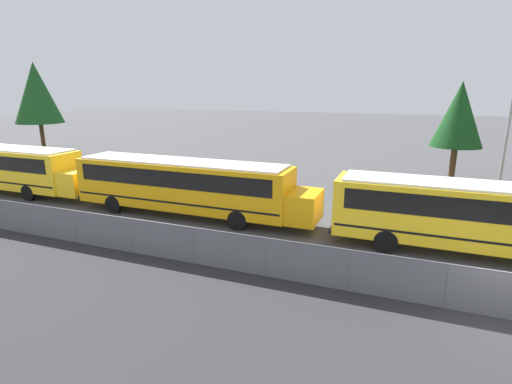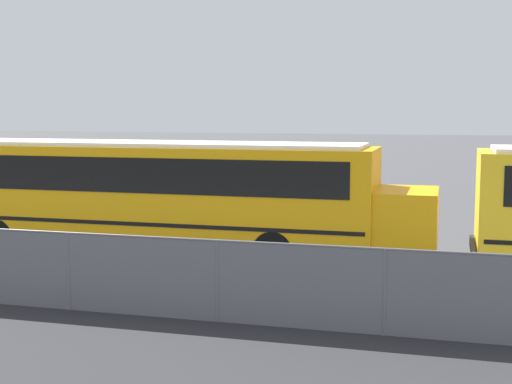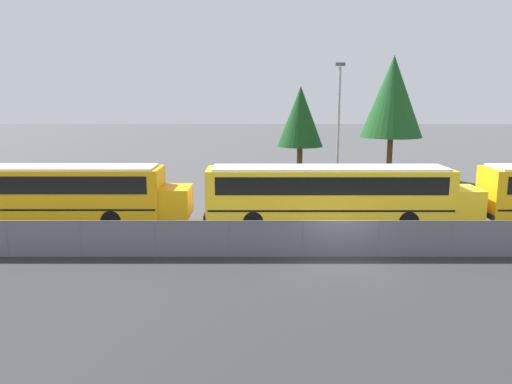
{
  "view_description": "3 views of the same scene",
  "coord_description": "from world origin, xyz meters",
  "px_view_note": "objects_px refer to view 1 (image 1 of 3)",
  "views": [
    {
      "loc": [
        -2.98,
        -12.92,
        6.91
      ],
      "look_at": [
        -9.72,
        4.27,
        2.04
      ],
      "focal_mm": 28.0,
      "sensor_mm": 36.0,
      "label": 1
    },
    {
      "loc": [
        -6.66,
        -12.26,
        3.95
      ],
      "look_at": [
        -11.39,
        5.19,
        1.83
      ],
      "focal_mm": 50.0,
      "sensor_mm": 36.0,
      "label": 2
    },
    {
      "loc": [
        -3.49,
        -19.85,
        6.58
      ],
      "look_at": [
        -3.55,
        5.51,
        1.69
      ],
      "focal_mm": 35.0,
      "sensor_mm": 36.0,
      "label": 3
    }
  ],
  "objects_px": {
    "school_bus_2": "(186,183)",
    "tree_3": "(37,93)",
    "light_pole": "(508,128)",
    "school_bus_3": "(496,215)",
    "tree_2": "(459,115)",
    "school_bus_1": "(2,165)"
  },
  "relations": [
    {
      "from": "school_bus_2",
      "to": "tree_2",
      "type": "bearing_deg",
      "value": 45.33
    },
    {
      "from": "school_bus_2",
      "to": "light_pole",
      "type": "distance_m",
      "value": 17.85
    },
    {
      "from": "school_bus_1",
      "to": "light_pole",
      "type": "bearing_deg",
      "value": 13.3
    },
    {
      "from": "school_bus_1",
      "to": "tree_2",
      "type": "relative_size",
      "value": 1.9
    },
    {
      "from": "school_bus_1",
      "to": "school_bus_3",
      "type": "xyz_separation_m",
      "value": [
        29.04,
        -0.28,
        0.0
      ]
    },
    {
      "from": "school_bus_2",
      "to": "tree_2",
      "type": "xyz_separation_m",
      "value": [
        14.23,
        14.4,
        3.13
      ]
    },
    {
      "from": "school_bus_1",
      "to": "light_pole",
      "type": "height_order",
      "value": "light_pole"
    },
    {
      "from": "light_pole",
      "to": "tree_3",
      "type": "xyz_separation_m",
      "value": [
        -43.54,
        7.51,
        1.56
      ]
    },
    {
      "from": "tree_3",
      "to": "tree_2",
      "type": "bearing_deg",
      "value": -0.48
    },
    {
      "from": "school_bus_1",
      "to": "school_bus_2",
      "type": "distance_m",
      "value": 14.32
    },
    {
      "from": "school_bus_3",
      "to": "tree_3",
      "type": "bearing_deg",
      "value": 160.47
    },
    {
      "from": "school_bus_1",
      "to": "tree_2",
      "type": "xyz_separation_m",
      "value": [
        28.55,
        14.34,
        3.13
      ]
    },
    {
      "from": "school_bus_3",
      "to": "school_bus_2",
      "type": "bearing_deg",
      "value": 179.11
    },
    {
      "from": "school_bus_3",
      "to": "tree_2",
      "type": "bearing_deg",
      "value": 91.95
    },
    {
      "from": "school_bus_3",
      "to": "light_pole",
      "type": "height_order",
      "value": "light_pole"
    },
    {
      "from": "light_pole",
      "to": "tree_3",
      "type": "relative_size",
      "value": 0.91
    },
    {
      "from": "school_bus_2",
      "to": "school_bus_3",
      "type": "bearing_deg",
      "value": -0.89
    },
    {
      "from": "tree_3",
      "to": "school_bus_1",
      "type": "bearing_deg",
      "value": -48.16
    },
    {
      "from": "school_bus_2",
      "to": "tree_2",
      "type": "relative_size",
      "value": 1.9
    },
    {
      "from": "school_bus_2",
      "to": "tree_3",
      "type": "xyz_separation_m",
      "value": [
        -27.47,
        14.74,
        4.44
      ]
    },
    {
      "from": "school_bus_2",
      "to": "school_bus_1",
      "type": "bearing_deg",
      "value": 179.79
    },
    {
      "from": "tree_2",
      "to": "school_bus_3",
      "type": "bearing_deg",
      "value": -88.05
    }
  ]
}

